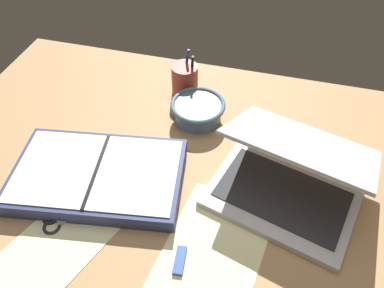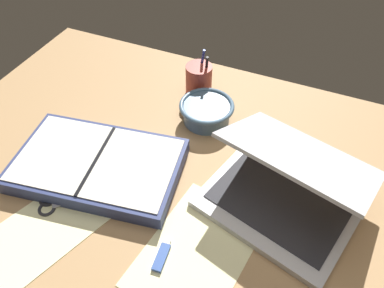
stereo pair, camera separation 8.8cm
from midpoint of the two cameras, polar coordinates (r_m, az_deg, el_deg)
desk_top at (r=88.86cm, az=-3.05°, el=-7.40°), size 140.00×100.00×2.00cm
laptop at (r=85.25cm, az=11.71°, el=-5.35°), size 38.35×36.30×17.03cm
bowl at (r=102.06cm, az=-1.56°, el=5.06°), size 14.93×14.93×5.67cm
pen_cup at (r=110.22cm, az=-3.40°, el=9.67°), size 7.63×7.63×13.56cm
planner at (r=91.51cm, az=-16.81°, el=-4.79°), size 42.43×29.90×4.44cm
scissors at (r=89.35cm, az=-22.44°, el=-10.82°), size 12.42×10.21×0.80cm
paper_sheet_front at (r=79.71cm, az=0.10°, el=-15.92°), size 23.35×31.24×0.16cm
paper_sheet_beside_planner at (r=86.31cm, az=-23.37°, el=-14.68°), size 25.20×32.41×0.16cm
usb_drive at (r=78.51cm, az=-5.19°, el=-17.32°), size 2.60×7.32×1.00cm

